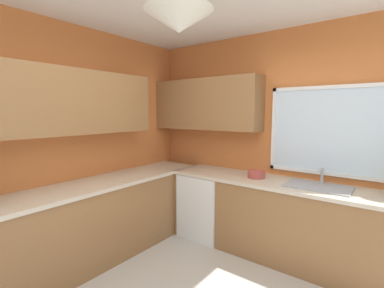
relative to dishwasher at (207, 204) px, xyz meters
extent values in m
cube|color=#D17238|center=(0.87, 0.37, 0.91)|extent=(3.80, 0.06, 2.68)
cube|color=#D17238|center=(-1.00, -1.63, 0.91)|extent=(0.06, 4.05, 2.68)
cube|color=silver|center=(1.39, 0.34, 1.06)|extent=(1.18, 0.02, 0.92)
cube|color=white|center=(1.39, 0.33, 1.54)|extent=(1.26, 0.04, 0.04)
cube|color=white|center=(1.39, 0.33, 0.57)|extent=(1.26, 0.04, 0.04)
cube|color=white|center=(0.78, 0.33, 1.06)|extent=(0.04, 0.04, 1.00)
cube|color=olive|center=(-0.81, -1.83, 1.37)|extent=(0.32, 2.75, 0.70)
cube|color=olive|center=(-0.16, 0.18, 1.37)|extent=(1.62, 0.32, 0.70)
cone|color=silver|center=(0.87, -1.63, 1.83)|extent=(0.44, 0.44, 0.14)
cube|color=olive|center=(-0.66, -1.63, 0.00)|extent=(0.62, 3.63, 0.86)
cube|color=beige|center=(-0.66, -1.63, 0.45)|extent=(0.65, 3.66, 0.04)
cube|color=olive|center=(1.08, 0.03, 0.00)|extent=(2.86, 0.62, 0.86)
cube|color=beige|center=(1.08, 0.03, 0.45)|extent=(2.89, 0.65, 0.04)
cube|color=white|center=(0.00, 0.00, 0.00)|extent=(0.60, 0.60, 0.86)
cube|color=#9EA0A5|center=(1.39, 0.03, 0.48)|extent=(0.64, 0.40, 0.02)
cylinder|color=#B7B7BC|center=(1.39, 0.19, 0.56)|extent=(0.03, 0.03, 0.18)
cylinder|color=#B7B7BC|center=(1.39, 0.09, 0.65)|extent=(0.02, 0.20, 0.02)
cylinder|color=#B74C42|center=(0.70, 0.03, 0.52)|extent=(0.20, 0.20, 0.09)
camera|label=1|loc=(2.02, -3.00, 1.26)|focal=25.35mm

